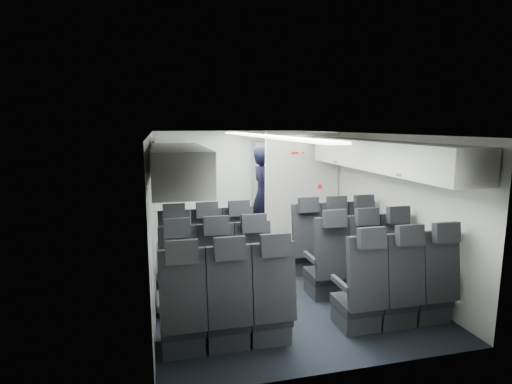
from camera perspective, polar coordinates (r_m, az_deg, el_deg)
name	(u,v)px	position (r m, az deg, el deg)	size (l,w,h in m)	color
cabin_shell	(262,198)	(6.42, 0.85, -0.80)	(3.41, 6.01, 2.16)	black
seat_row_front	(271,251)	(6.10, 2.11, -8.35)	(3.33, 0.56, 1.24)	black
seat_row_mid	(290,271)	(5.28, 4.82, -11.24)	(3.33, 0.56, 1.24)	black
seat_row_rear	(316,301)	(4.51, 8.59, -15.10)	(3.33, 0.56, 1.24)	black
overhead_bin_left_rear	(178,166)	(4.14, -11.02, 3.62)	(0.53, 1.80, 0.40)	silver
overhead_bin_left_front_open	(170,163)	(5.89, -12.25, 4.08)	(0.64, 1.70, 0.72)	#9E9E93
overhead_bin_right_rear	(419,161)	(5.10, 22.28, 4.17)	(0.53, 1.80, 0.40)	silver
overhead_bin_right_front	(350,151)	(6.60, 13.34, 5.66)	(0.53, 1.70, 0.40)	silver
bulkhead_partition	(302,190)	(7.47, 6.58, 0.22)	(1.40, 0.15, 2.13)	silver
galley_unit	(272,183)	(9.29, 2.29, 1.30)	(0.85, 0.52, 1.90)	#939399
boarding_door	(158,196)	(7.78, -13.88, -0.53)	(0.12, 1.27, 1.86)	silver
flight_attendant	(263,195)	(7.81, 1.03, -0.38)	(0.68, 0.45, 1.86)	black
carry_on_bag	(174,157)	(6.03, -11.62, 4.97)	(0.37, 0.26, 0.22)	black
papers	(273,190)	(7.80, 2.48, 0.23)	(0.21, 0.02, 0.15)	white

